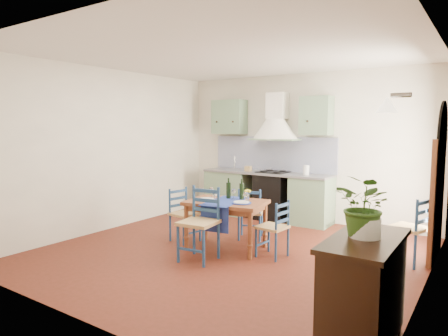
{
  "coord_description": "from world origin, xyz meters",
  "views": [
    {
      "loc": [
        3.05,
        -4.71,
        1.81
      ],
      "look_at": [
        -0.32,
        0.3,
        1.18
      ],
      "focal_mm": 32.0,
      "sensor_mm": 36.0,
      "label": 1
    }
  ],
  "objects": [
    {
      "name": "potted_plant",
      "position": [
        2.25,
        -1.53,
        1.18
      ],
      "size": [
        0.56,
        0.53,
        0.5
      ],
      "primitive_type": "imported",
      "rotation": [
        0.0,
        0.0,
        -0.39
      ],
      "color": "#31591C",
      "rests_on": "sideboard"
    },
    {
      "name": "right_wall",
      "position": [
        2.5,
        0.28,
        1.34
      ],
      "size": [
        0.26,
        5.0,
        2.8
      ],
      "color": "beige",
      "rests_on": "ground"
    },
    {
      "name": "chair_near",
      "position": [
        -0.17,
        -0.52,
        0.51
      ],
      "size": [
        0.51,
        0.51,
        0.99
      ],
      "color": "navy",
      "rests_on": "ground"
    },
    {
      "name": "dining_table",
      "position": [
        -0.14,
        0.09,
        0.64
      ],
      "size": [
        1.23,
        0.96,
        1.03
      ],
      "color": "brown",
      "rests_on": "ground"
    },
    {
      "name": "chair_left",
      "position": [
        -0.93,
        0.06,
        0.43
      ],
      "size": [
        0.46,
        0.46,
        0.83
      ],
      "color": "navy",
      "rests_on": "ground"
    },
    {
      "name": "back_wall",
      "position": [
        -0.47,
        2.29,
        1.05
      ],
      "size": [
        5.0,
        0.96,
        2.8
      ],
      "color": "beige",
      "rests_on": "ground"
    },
    {
      "name": "ceiling",
      "position": [
        0.0,
        0.0,
        2.8
      ],
      "size": [
        5.0,
        5.0,
        0.01
      ],
      "primitive_type": "cube",
      "color": "silver",
      "rests_on": "back_wall"
    },
    {
      "name": "chair_spare",
      "position": [
        2.23,
        0.91,
        0.47
      ],
      "size": [
        0.53,
        0.53,
        0.9
      ],
      "color": "navy",
      "rests_on": "ground"
    },
    {
      "name": "sideboard",
      "position": [
        2.26,
        -1.54,
        0.51
      ],
      "size": [
        0.5,
        1.05,
        0.94
      ],
      "color": "black",
      "rests_on": "ground"
    },
    {
      "name": "left_wall",
      "position": [
        -2.5,
        0.0,
        1.4
      ],
      "size": [
        0.04,
        5.0,
        2.8
      ],
      "primitive_type": "cube",
      "color": "beige",
      "rests_on": "ground"
    },
    {
      "name": "chair_right",
      "position": [
        0.62,
        0.14,
        0.41
      ],
      "size": [
        0.41,
        0.41,
        0.8
      ],
      "color": "navy",
      "rests_on": "ground"
    },
    {
      "name": "chair_far",
      "position": [
        -0.11,
        0.74,
        0.43
      ],
      "size": [
        0.51,
        0.51,
        0.83
      ],
      "color": "navy",
      "rests_on": "ground"
    },
    {
      "name": "floor",
      "position": [
        0.0,
        0.0,
        0.0
      ],
      "size": [
        5.0,
        5.0,
        0.0
      ],
      "primitive_type": "plane",
      "color": "#441A0E",
      "rests_on": "ground"
    }
  ]
}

